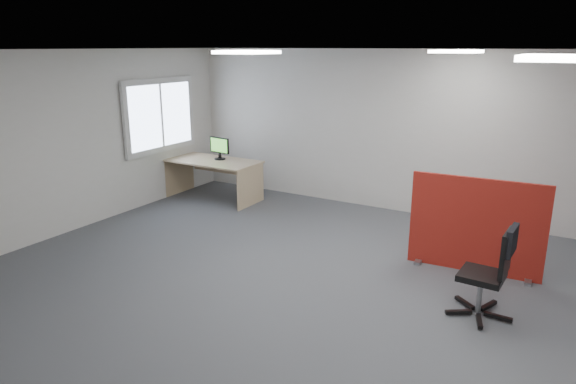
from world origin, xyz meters
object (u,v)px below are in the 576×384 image
at_px(second_desk, 214,169).
at_px(office_chair, 494,267).
at_px(red_divider, 476,227).
at_px(monitor_second, 219,147).

bearing_deg(second_desk, office_chair, -21.47).
distance_m(red_divider, office_chair, 1.18).
bearing_deg(second_desk, monitor_second, 51.44).
xyz_separation_m(red_divider, office_chair, (0.39, -1.11, -0.02)).
distance_m(monitor_second, office_chair, 5.56).
height_order(second_desk, monitor_second, monitor_second).
bearing_deg(office_chair, second_desk, 161.33).
xyz_separation_m(red_divider, second_desk, (-4.81, 0.93, -0.04)).
xyz_separation_m(second_desk, monitor_second, (0.07, 0.09, 0.40)).
bearing_deg(second_desk, red_divider, -10.98).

